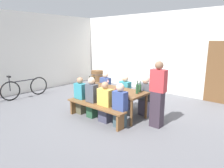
{
  "coord_description": "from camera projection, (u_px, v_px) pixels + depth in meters",
  "views": [
    {
      "loc": [
        3.68,
        -4.27,
        2.17
      ],
      "look_at": [
        0.0,
        0.0,
        0.9
      ],
      "focal_mm": 32.34,
      "sensor_mm": 36.0,
      "label": 1
    }
  ],
  "objects": [
    {
      "name": "ground_plane",
      "position": [
        112.0,
        114.0,
        5.97
      ],
      "size": [
        24.0,
        24.0,
        0.0
      ],
      "primitive_type": "plane",
      "color": "slate"
    },
    {
      "name": "back_wall",
      "position": [
        166.0,
        53.0,
        8.07
      ],
      "size": [
        14.0,
        0.2,
        3.2
      ],
      "primitive_type": "cube",
      "color": "silver",
      "rests_on": "ground"
    },
    {
      "name": "side_wall",
      "position": [
        33.0,
        53.0,
        8.39
      ],
      "size": [
        0.2,
        7.04,
        3.2
      ],
      "primitive_type": "cube",
      "color": "silver",
      "rests_on": "ground"
    },
    {
      "name": "wooden_door",
      "position": [
        220.0,
        73.0,
        6.77
      ],
      "size": [
        0.9,
        0.06,
        2.1
      ],
      "primitive_type": "cube",
      "color": "brown",
      "rests_on": "ground"
    },
    {
      "name": "tasting_table",
      "position": [
        112.0,
        92.0,
        5.82
      ],
      "size": [
        2.04,
        0.82,
        0.75
      ],
      "color": "brown",
      "rests_on": "ground"
    },
    {
      "name": "bench_near",
      "position": [
        95.0,
        108.0,
        5.37
      ],
      "size": [
        1.94,
        0.3,
        0.45
      ],
      "color": "brown",
      "rests_on": "ground"
    },
    {
      "name": "bench_far",
      "position": [
        126.0,
        97.0,
        6.42
      ],
      "size": [
        1.94,
        0.3,
        0.45
      ],
      "color": "brown",
      "rests_on": "ground"
    },
    {
      "name": "wine_bottle_0",
      "position": [
        137.0,
        89.0,
        5.31
      ],
      "size": [
        0.07,
        0.07,
        0.35
      ],
      "color": "#234C2D",
      "rests_on": "tasting_table"
    },
    {
      "name": "wine_bottle_1",
      "position": [
        90.0,
        82.0,
        6.16
      ],
      "size": [
        0.08,
        0.08,
        0.31
      ],
      "color": "#143319",
      "rests_on": "tasting_table"
    },
    {
      "name": "wine_bottle_2",
      "position": [
        94.0,
        80.0,
        6.41
      ],
      "size": [
        0.07,
        0.07,
        0.32
      ],
      "color": "#332814",
      "rests_on": "tasting_table"
    },
    {
      "name": "wine_bottle_3",
      "position": [
        140.0,
        88.0,
        5.49
      ],
      "size": [
        0.07,
        0.07,
        0.31
      ],
      "color": "#234C2D",
      "rests_on": "tasting_table"
    },
    {
      "name": "wine_glass_0",
      "position": [
        108.0,
        81.0,
        6.3
      ],
      "size": [
        0.07,
        0.07,
        0.19
      ],
      "color": "silver",
      "rests_on": "tasting_table"
    },
    {
      "name": "wine_glass_1",
      "position": [
        116.0,
        89.0,
        5.36
      ],
      "size": [
        0.07,
        0.07,
        0.16
      ],
      "color": "silver",
      "rests_on": "tasting_table"
    },
    {
      "name": "wine_glass_2",
      "position": [
        125.0,
        92.0,
        5.08
      ],
      "size": [
        0.08,
        0.08,
        0.15
      ],
      "color": "silver",
      "rests_on": "tasting_table"
    },
    {
      "name": "seated_guest_near_0",
      "position": [
        80.0,
        96.0,
        5.92
      ],
      "size": [
        0.35,
        0.24,
        1.08
      ],
      "rotation": [
        0.0,
        0.0,
        1.57
      ],
      "color": "brown",
      "rests_on": "ground"
    },
    {
      "name": "seated_guest_near_1",
      "position": [
        92.0,
        98.0,
        5.6
      ],
      "size": [
        0.32,
        0.24,
        1.15
      ],
      "rotation": [
        0.0,
        0.0,
        1.57
      ],
      "color": "#275237",
      "rests_on": "ground"
    },
    {
      "name": "seated_guest_near_2",
      "position": [
        105.0,
        103.0,
        5.29
      ],
      "size": [
        0.41,
        0.24,
        1.09
      ],
      "rotation": [
        0.0,
        0.0,
        1.57
      ],
      "color": "#403F55",
      "rests_on": "ground"
    },
    {
      "name": "seated_guest_near_3",
      "position": [
        120.0,
        106.0,
        4.97
      ],
      "size": [
        0.35,
        0.24,
        1.12
      ],
      "rotation": [
        0.0,
        0.0,
        1.57
      ],
      "color": "#3C5159",
      "rests_on": "ground"
    },
    {
      "name": "seated_guest_far_0",
      "position": [
        105.0,
        89.0,
        6.76
      ],
      "size": [
        0.34,
        0.24,
        1.09
      ],
      "rotation": [
        0.0,
        0.0,
        -1.57
      ],
      "color": "#4E2F6E",
      "rests_on": "ground"
    },
    {
      "name": "seated_guest_far_1",
      "position": [
        125.0,
        93.0,
        6.24
      ],
      "size": [
        0.34,
        0.24,
        1.09
      ],
      "rotation": [
        0.0,
        0.0,
        -1.57
      ],
      "color": "#3C4059",
      "rests_on": "ground"
    },
    {
      "name": "seated_guest_far_2",
      "position": [
        145.0,
        97.0,
        5.77
      ],
      "size": [
        0.42,
        0.24,
        1.14
      ],
      "rotation": [
        0.0,
        0.0,
        -1.57
      ],
      "color": "#57526D",
      "rests_on": "ground"
    },
    {
      "name": "standing_host",
      "position": [
        158.0,
        96.0,
        4.94
      ],
      "size": [
        0.38,
        0.24,
        1.65
      ],
      "rotation": [
        0.0,
        0.0,
        3.14
      ],
      "color": "#382C38",
      "rests_on": "ground"
    },
    {
      "name": "wine_barrel",
      "position": [
        97.0,
        78.0,
        9.7
      ],
      "size": [
        0.61,
        0.61,
        0.68
      ],
      "color": "brown",
      "rests_on": "ground"
    },
    {
      "name": "parked_bicycle_0",
      "position": [
        25.0,
        88.0,
        7.55
      ],
      "size": [
        0.2,
        1.79,
        0.9
      ],
      "rotation": [
        0.0,
        0.0,
        1.55
      ],
      "color": "black",
      "rests_on": "ground"
    }
  ]
}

